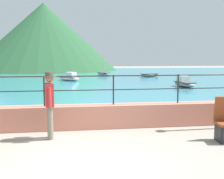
{
  "coord_description": "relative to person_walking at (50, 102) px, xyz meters",
  "views": [
    {
      "loc": [
        -0.28,
        -5.25,
        2.13
      ],
      "look_at": [
        1.05,
        3.7,
        1.1
      ],
      "focal_mm": 45.76,
      "sensor_mm": 36.0,
      "label": 1
    }
  ],
  "objects": [
    {
      "name": "hill_main",
      "position": [
        -3.36,
        39.37,
        4.33
      ],
      "size": [
        23.18,
        23.18,
        10.62
      ],
      "primitive_type": "cone",
      "color": "#285633",
      "rests_on": "ground"
    },
    {
      "name": "ground_plane",
      "position": [
        0.8,
        -2.22,
        -0.98
      ],
      "size": [
        120.0,
        120.0,
        0.0
      ],
      "primitive_type": "plane",
      "color": "gray"
    },
    {
      "name": "railing",
      "position": [
        0.8,
        0.98,
        0.35
      ],
      "size": [
        18.44,
        0.04,
        0.9
      ],
      "color": "#282623",
      "rests_on": "promenade_wall"
    },
    {
      "name": "boat_6",
      "position": [
        8.82,
        21.52,
        -0.72
      ],
      "size": [
        2.43,
        1.33,
        0.36
      ],
      "color": "gray",
      "rests_on": "lake_water"
    },
    {
      "name": "lake_water",
      "position": [
        0.8,
        23.62,
        -0.95
      ],
      "size": [
        64.0,
        44.32,
        0.06
      ],
      "primitive_type": "cube",
      "color": "teal",
      "rests_on": "ground"
    },
    {
      "name": "boat_7",
      "position": [
        8.47,
        11.45,
        -0.65
      ],
      "size": [
        1.21,
        2.4,
        0.76
      ],
      "color": "gray",
      "rests_on": "lake_water"
    },
    {
      "name": "person_walking",
      "position": [
        0.0,
        0.0,
        0.0
      ],
      "size": [
        0.38,
        0.57,
        1.75
      ],
      "color": "slate",
      "rests_on": "ground"
    },
    {
      "name": "boat_5",
      "position": [
        4.35,
        24.4,
        -0.71
      ],
      "size": [
        1.78,
        2.47,
        2.22
      ],
      "color": "gray",
      "rests_on": "lake_water"
    },
    {
      "name": "boat_1",
      "position": [
        0.5,
        17.92,
        -0.65
      ],
      "size": [
        2.26,
        2.26,
        0.76
      ],
      "color": "white",
      "rests_on": "lake_water"
    },
    {
      "name": "promenade_wall",
      "position": [
        0.8,
        0.98,
        -0.63
      ],
      "size": [
        20.0,
        0.56,
        0.7
      ],
      "primitive_type": "cube",
      "color": "tan",
      "rests_on": "ground"
    }
  ]
}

